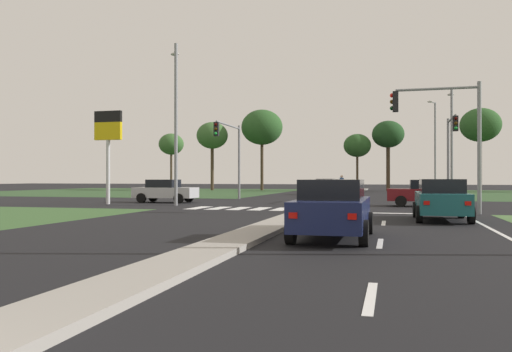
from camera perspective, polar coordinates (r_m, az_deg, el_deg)
name	(u,v)px	position (r m, az deg, el deg)	size (l,w,h in m)	color
ground_plane	(328,205)	(31.86, 7.90, -3.15)	(200.00, 200.00, 0.00)	black
grass_verge_far_left	(138,192)	(63.30, -12.85, -1.68)	(35.00, 35.00, 0.01)	#2D4C28
median_island_near	(238,239)	(13.24, -1.98, -7.00)	(1.20, 22.00, 0.14)	gray
median_island_far	(355,192)	(56.74, 10.90, -1.79)	(1.20, 36.00, 0.14)	gray
lane_dash_near	(371,297)	(7.41, 12.52, -12.93)	(0.14, 2.00, 0.01)	silver
lane_dash_second	(380,243)	(13.32, 13.52, -7.24)	(0.14, 2.00, 0.01)	silver
lane_dash_third	(384,223)	(19.29, 13.89, -5.05)	(0.14, 2.00, 0.01)	silver
stop_bar_near	(392,213)	(24.65, 14.77, -4.00)	(6.40, 0.50, 0.01)	silver
crosswalk_bar_near	(198,208)	(28.34, -6.37, -3.51)	(0.70, 2.80, 0.01)	silver
crosswalk_bar_second	(218,208)	(27.94, -4.17, -3.55)	(0.70, 2.80, 0.01)	silver
crosswalk_bar_third	(239,208)	(27.59, -1.90, -3.60)	(0.70, 2.80, 0.01)	silver
crosswalk_bar_fourth	(260,209)	(27.29, 0.42, -3.64)	(0.70, 2.80, 0.01)	silver
crosswalk_bar_fifth	(281,209)	(27.03, 2.78, -3.67)	(0.70, 2.80, 0.01)	silver
crosswalk_bar_sixth	(303,209)	(26.81, 5.19, -3.70)	(0.70, 2.80, 0.01)	silver
crosswalk_bar_seventh	(325,210)	(26.65, 7.64, -3.72)	(0.70, 2.80, 0.01)	silver
crosswalk_bar_eighth	(348,210)	(26.53, 10.11, -3.73)	(0.70, 2.80, 0.01)	silver
car_navy_near	(333,209)	(14.04, 8.47, -3.57)	(1.99, 4.48, 1.59)	#161E47
car_grey_second	(337,186)	(58.97, 8.88, -1.05)	(2.00, 4.63, 1.49)	slate
car_maroon_third	(426,193)	(31.19, 18.20, -1.77)	(4.25, 1.95, 1.53)	maroon
car_silver_fourth	(165,191)	(34.80, -10.00, -1.62)	(4.14, 1.96, 1.52)	#B7B7BC
car_teal_fifth	(441,199)	(21.06, 19.75, -2.45)	(1.98, 4.37, 1.59)	#19565B
car_black_sixth	(325,187)	(50.46, 7.66, -1.17)	(2.05, 4.56, 1.55)	black
traffic_signal_far_left	(231,146)	(37.92, -2.78, 3.33)	(0.32, 5.71, 5.68)	gray
traffic_signal_far_right	(451,143)	(36.84, 20.68, 3.43)	(0.32, 4.60, 5.77)	gray
traffic_signal_near_right	(447,125)	(25.23, 20.34, 5.30)	(3.99, 0.32, 5.98)	gray
street_lamp_second	(176,116)	(31.28, -8.83, 6.57)	(1.18, 1.89, 9.60)	gray
street_lamp_third	(452,137)	(45.64, 20.76, 4.07)	(0.56, 2.20, 8.98)	gray
street_lamp_fourth	(435,142)	(61.81, 19.10, 3.55)	(1.08, 2.42, 10.19)	gray
pedestrian_at_median	(342,183)	(43.28, 9.43, -0.80)	(0.34, 0.34, 1.72)	#9E8966
fuel_price_totem	(108,136)	(33.46, -15.99, 4.25)	(1.80, 0.24, 5.79)	silver
treeline_near	(171,144)	(72.88, -9.33, 3.45)	(3.47, 3.47, 7.81)	#423323
treeline_second	(212,136)	(68.90, -4.85, 4.42)	(4.15, 4.15, 9.03)	#423323
treeline_third	(262,128)	(68.93, 0.66, 5.37)	(5.49, 5.49, 10.70)	#423323
treeline_fourth	(357,146)	(65.36, 11.10, 3.29)	(3.36, 3.36, 7.09)	#423323
treeline_fifth	(388,135)	(66.40, 14.35, 4.40)	(3.94, 3.94, 8.74)	#423323
treeline_sixth	(480,125)	(69.81, 23.51, 5.16)	(4.90, 4.90, 10.26)	#423323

